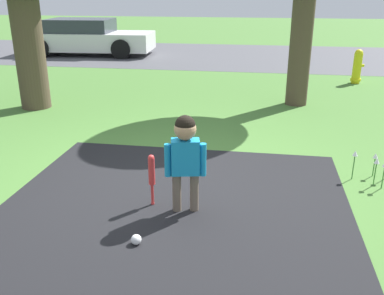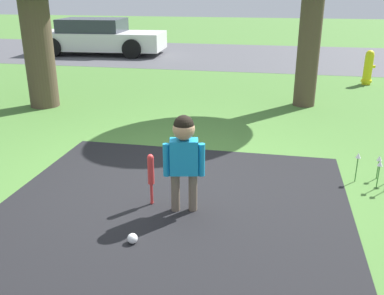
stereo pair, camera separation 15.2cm
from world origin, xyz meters
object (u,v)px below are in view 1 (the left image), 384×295
fire_hydrant (357,67)px  child (185,151)px  parked_car (86,38)px  baseball_bat (152,173)px  sports_ball (136,240)px

fire_hydrant → child: bearing=-113.1°
fire_hydrant → parked_car: size_ratio=0.18×
child → baseball_bat: (-0.36, 0.06, -0.29)m
sports_ball → fire_hydrant: 8.18m
fire_hydrant → parked_car: bearing=157.2°
child → sports_ball: 0.97m
baseball_bat → fire_hydrant: bearing=64.2°
child → fire_hydrant: (2.91, 6.83, -0.27)m
sports_ball → fire_hydrant: size_ratio=0.12×
child → baseball_bat: size_ratio=1.80×
parked_car → child: bearing=-66.5°
sports_ball → fire_hydrant: (3.23, 7.51, 0.34)m
baseball_bat → parked_car: bearing=115.7°
sports_ball → baseball_bat: bearing=93.1°
baseball_bat → sports_ball: 0.81m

